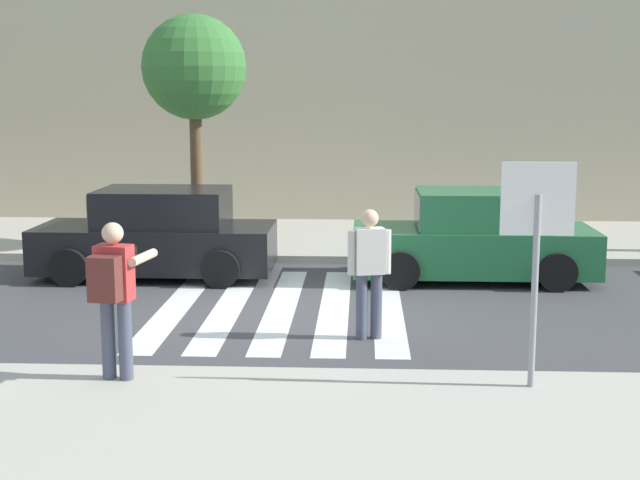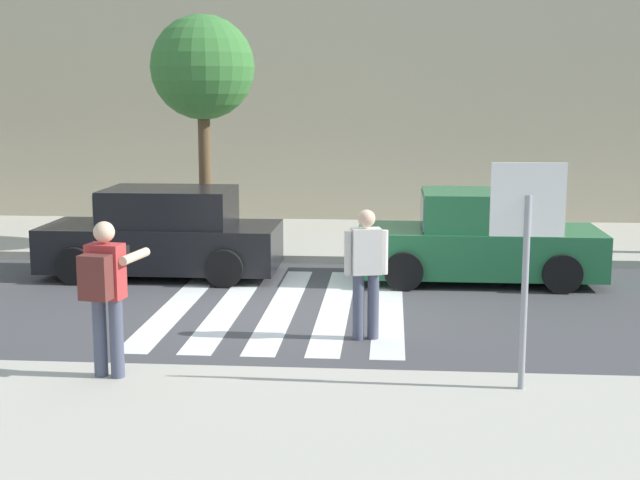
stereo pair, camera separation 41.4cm
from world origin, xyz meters
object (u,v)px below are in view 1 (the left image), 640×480
Objects in this scene: stop_sign at (537,225)px; parked_car_black at (158,236)px; pedestrian_crossing at (369,266)px; parked_car_green at (475,238)px; photographer_with_backpack at (114,287)px; street_tree_center at (194,69)px.

stop_sign reaches higher than parked_car_black.
parked_car_green is at bearing 63.96° from pedestrian_crossing.
photographer_with_backpack is at bearing -81.36° from parked_car_black.
stop_sign is at bearing -91.33° from parked_car_green.
photographer_with_backpack is at bearing -141.05° from pedestrian_crossing.
photographer_with_backpack is 1.00× the size of pedestrian_crossing.
pedestrian_crossing is at bearing 38.95° from photographer_with_backpack.
photographer_with_backpack is at bearing -127.45° from parked_car_green.
parked_car_black is at bearing 98.64° from photographer_with_backpack.
pedestrian_crossing is 0.42× the size of parked_car_black.
photographer_with_backpack is 0.42× the size of parked_car_black.
parked_car_black is 5.51m from parked_car_green.
parked_car_green is 6.25m from street_tree_center.
street_tree_center is (-5.18, 1.98, 2.90)m from parked_car_green.
stop_sign reaches higher than pedestrian_crossing.
parked_car_black is (-5.37, 6.01, -1.15)m from stop_sign.
parked_car_black and parked_car_green have the same top height.
parked_car_black is (-3.66, 3.78, -0.25)m from pedestrian_crossing.
stop_sign is at bearing -0.01° from photographer_with_backpack.
street_tree_center is (-5.04, 7.99, 1.75)m from stop_sign.
parked_car_green is (0.14, 6.01, -1.15)m from stop_sign.
street_tree_center is at bearing 120.02° from pedestrian_crossing.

